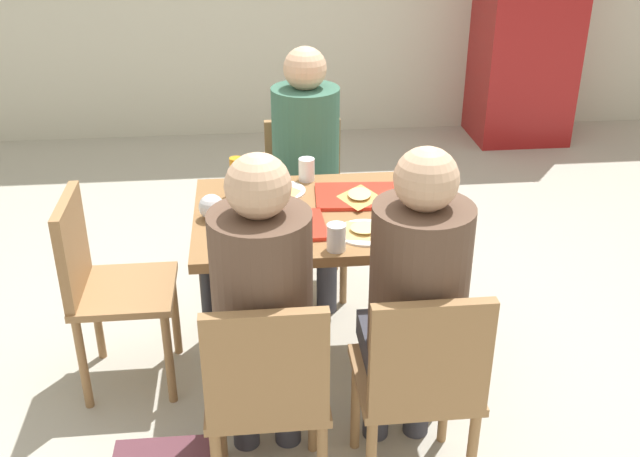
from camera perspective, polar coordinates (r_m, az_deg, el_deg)
The scene contains 23 objects.
ground_plane at distance 3.37m, azimuth 0.00°, elevation -10.61°, with size 10.00×10.00×0.02m, color #B2AD9E.
main_table at distance 3.01m, azimuth 0.00°, elevation -0.68°, with size 1.00×0.77×0.76m.
chair_near_left at distance 2.43m, azimuth -4.11°, elevation -12.22°, with size 0.40×0.40×0.86m.
chair_near_right at distance 2.49m, azimuth 7.72°, elevation -11.40°, with size 0.40×0.40×0.86m.
chair_far_side at distance 3.76m, azimuth -1.20°, elevation 2.74°, with size 0.40×0.40×0.86m.
chair_left_end at distance 3.13m, azimuth -16.37°, elevation -3.71°, with size 0.40×0.40×0.86m.
person_in_red at distance 2.41m, azimuth -4.43°, elevation -5.55°, with size 0.32×0.42×1.27m.
person_in_brown_jacket at distance 2.46m, azimuth 7.34°, elevation -4.88°, with size 0.32×0.42×1.27m.
person_far_side at distance 3.54m, azimuth -1.04°, elevation 5.47°, with size 0.32×0.42×1.27m.
tray_red_near at distance 2.83m, azimuth -3.26°, elevation 0.15°, with size 0.36×0.26×0.02m, color red.
tray_red_far at distance 3.08m, azimuth 3.03°, elevation 2.50°, with size 0.36×0.26×0.02m, color red.
paper_plate_center at distance 3.14m, azimuth -3.13°, elevation 2.89°, with size 0.22×0.22×0.01m, color white.
paper_plate_near_edge at distance 2.79m, azimuth 3.51°, elevation -0.32°, with size 0.22×0.22×0.01m, color white.
pizza_slice_a at distance 2.83m, azimuth -3.81°, elevation 0.53°, with size 0.24×0.19×0.02m.
pizza_slice_b at distance 3.05m, azimuth 3.05°, elevation 2.57°, with size 0.17×0.21×0.02m.
pizza_slice_c at distance 3.11m, azimuth -3.14°, elevation 2.92°, with size 0.15×0.21×0.02m.
pizza_slice_d at distance 2.79m, azimuth 3.44°, elevation -0.04°, with size 0.22×0.21×0.02m.
plastic_cup_a at distance 3.24m, azimuth -1.04°, elevation 4.55°, with size 0.07×0.07×0.10m, color white.
plastic_cup_b at distance 2.65m, azimuth 1.26°, elevation -0.68°, with size 0.07×0.07×0.10m, color white.
soda_can at distance 3.02m, azimuth 8.03°, elevation 2.85°, with size 0.07×0.07×0.12m, color #B7BCC6.
condiment_bottle at distance 3.11m, azimuth -6.40°, elevation 4.02°, with size 0.06×0.06×0.16m, color orange.
foil_bundle at distance 2.92m, azimuth -8.32°, elevation 1.66°, with size 0.10×0.10×0.10m, color silver.
drink_fridge at distance 6.01m, azimuth 15.67°, elevation 15.39°, with size 0.70×0.60×1.90m, color maroon.
Camera 1 is at (-0.27, -2.66, 2.03)m, focal length 41.73 mm.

